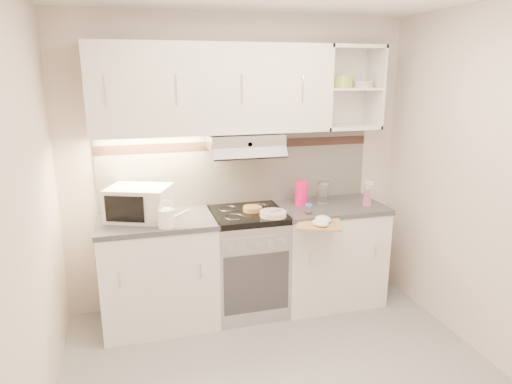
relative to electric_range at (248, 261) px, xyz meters
The scene contains 16 objects.
room_shell 1.39m from the electric_range, 89.81° to the right, with size 3.04×2.84×2.52m.
base_cabinet_left 0.75m from the electric_range, behind, with size 0.90×0.60×0.86m, color white.
worktop_left 0.86m from the electric_range, behind, with size 0.92×0.62×0.04m, color #47474C.
base_cabinet_right 0.75m from the electric_range, ahead, with size 0.90×0.60×0.86m, color white.
worktop_right 0.86m from the electric_range, ahead, with size 0.92×0.62×0.04m, color #47474C.
electric_range is the anchor object (origin of this frame).
microwave 1.05m from the electric_range, behind, with size 0.56×0.49×0.26m.
watering_can 0.88m from the electric_range, 161.94° to the right, with size 0.25×0.13×0.21m.
plate_stack 0.53m from the electric_range, 46.64° to the right, with size 0.22×0.22×0.05m.
bread_loaf 0.47m from the electric_range, ahead, with size 0.16×0.16×0.04m, color #B4793D.
pink_pitcher 0.76m from the electric_range, ahead, with size 0.12×0.11×0.22m.
glass_jar 0.90m from the electric_range, ahead, with size 0.10×0.10×0.19m.
spice_jar 0.71m from the electric_range, 22.52° to the right, with size 0.06×0.06×0.08m.
spray_bottle 1.19m from the electric_range, ahead, with size 0.09×0.09×0.23m.
cutting_board 0.74m from the electric_range, 38.24° to the right, with size 0.34×0.31×0.02m, color tan.
dish_towel 0.78m from the electric_range, 43.35° to the right, with size 0.26×0.22×0.07m, color white, non-canonical shape.
Camera 1 is at (-0.91, -2.43, 2.03)m, focal length 32.00 mm.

